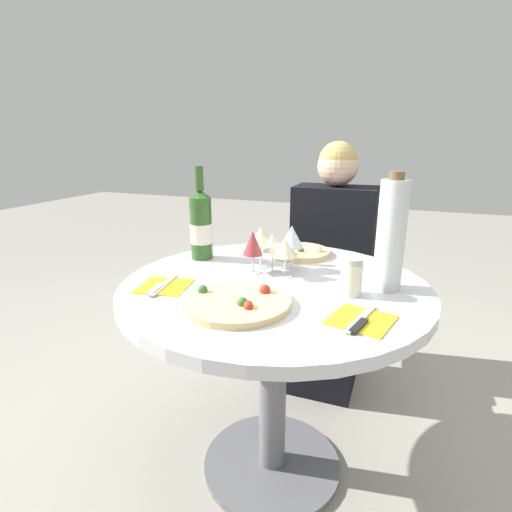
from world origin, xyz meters
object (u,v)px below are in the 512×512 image
chair_behind_diner (333,283)px  tall_carafe (391,235)px  pizza_large (236,302)px  dining_table (274,326)px  wine_bottle (201,225)px  seated_diner (329,278)px

chair_behind_diner → tall_carafe: tall_carafe is taller
tall_carafe → pizza_large: bearing=-143.5°
chair_behind_diner → tall_carafe: bearing=110.3°
chair_behind_diner → dining_table: bearing=86.2°
dining_table → chair_behind_diner: 0.86m
chair_behind_diner → wine_bottle: size_ratio=2.61×
chair_behind_diner → tall_carafe: 0.95m
wine_bottle → tall_carafe: size_ratio=0.98×
chair_behind_diner → seated_diner: (-0.00, -0.15, 0.08)m
seated_diner → pizza_large: 0.95m
pizza_large → tall_carafe: bearing=36.5°
chair_behind_diner → wine_bottle: (-0.40, -0.69, 0.43)m
dining_table → tall_carafe: bearing=11.8°
chair_behind_diner → pizza_large: bearing=84.7°
chair_behind_diner → pizza_large: chair_behind_diner is taller
dining_table → wine_bottle: bearing=155.5°
wine_bottle → pizza_large: bearing=-50.7°
dining_table → wine_bottle: 0.48m
pizza_large → wine_bottle: bearing=129.3°
tall_carafe → dining_table: bearing=-168.2°
chair_behind_diner → tall_carafe: size_ratio=2.55×
dining_table → chair_behind_diner: (0.06, 0.85, -0.14)m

